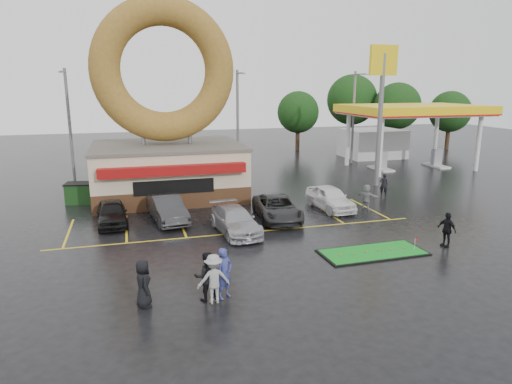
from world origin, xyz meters
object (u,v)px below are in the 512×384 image
object	(u,v)px
person_blue	(225,273)
donut_shop	(167,133)
streetlight_mid	(238,118)
putting_green	(373,252)
gas_station	(394,126)
streetlight_left	(69,123)
car_grey	(277,208)
dumpster	(81,194)
shell_sign	(382,89)
streetlight_right	(354,115)
car_black	(112,213)
car_dgrey	(167,209)
person_cameraman	(447,230)
car_silver	(235,221)
car_white	(330,198)

from	to	relation	value
person_blue	donut_shop	bearing A→B (deg)	59.70
streetlight_mid	putting_green	xyz separation A→B (m)	(1.17, -22.11, -4.74)
gas_station	streetlight_left	distance (m)	30.04
car_grey	dumpster	size ratio (longest dim) A/B	2.76
shell_sign	streetlight_left	distance (m)	24.46
streetlight_right	car_black	world-z (taller)	streetlight_right
donut_shop	dumpster	xyz separation A→B (m)	(-5.87, -0.51, -3.81)
car_dgrey	dumpster	distance (m)	7.83
streetlight_mid	person_cameraman	distance (m)	23.15
person_blue	dumpster	size ratio (longest dim) A/B	1.07
car_silver	person_blue	xyz separation A→B (m)	(-2.12, -7.35, 0.29)
streetlight_left	streetlight_mid	world-z (taller)	same
car_black	gas_station	bearing A→B (deg)	24.39
gas_station	streetlight_left	bearing A→B (deg)	-178.05
streetlight_right	person_blue	xyz separation A→B (m)	(-18.49, -25.71, -3.81)
person_blue	person_cameraman	distance (m)	11.84
car_dgrey	putting_green	xyz separation A→B (m)	(8.85, -7.80, -0.71)
gas_station	streetlight_mid	distance (m)	16.04
car_black	car_grey	distance (m)	9.46
dumpster	car_black	bearing A→B (deg)	-59.69
car_white	dumpster	distance (m)	16.50
car_silver	car_grey	size ratio (longest dim) A/B	0.93
donut_shop	car_dgrey	distance (m)	7.40
streetlight_right	car_silver	size ratio (longest dim) A/B	1.94
person_cameraman	dumpster	distance (m)	22.63
car_dgrey	donut_shop	bearing A→B (deg)	75.97
donut_shop	streetlight_mid	size ratio (longest dim) A/B	1.50
person_blue	dumpster	bearing A→B (deg)	79.39
streetlight_right	car_black	distance (m)	27.59
person_blue	car_black	bearing A→B (deg)	79.75
car_black	streetlight_right	bearing A→B (deg)	30.13
streetlight_right	car_dgrey	world-z (taller)	streetlight_right
gas_station	person_cameraman	distance (m)	24.96
streetlight_left	streetlight_mid	distance (m)	14.04
gas_station	car_silver	distance (m)	26.95
car_black	car_grey	bearing A→B (deg)	-12.68
car_dgrey	car_silver	bearing A→B (deg)	-50.67
shell_sign	person_blue	bearing A→B (deg)	-134.45
streetlight_left	car_dgrey	xyz separation A→B (m)	(6.32, -13.32, -4.03)
shell_sign	car_white	bearing A→B (deg)	-139.67
car_silver	putting_green	bearing A→B (deg)	-46.21
streetlight_mid	streetlight_right	xyz separation A→B (m)	(12.00, 1.00, 0.00)
streetlight_left	car_dgrey	distance (m)	15.28
dumpster	car_dgrey	bearing A→B (deg)	-38.87
person_cameraman	car_white	bearing A→B (deg)	-177.66
car_dgrey	person_blue	xyz separation A→B (m)	(1.18, -10.39, 0.21)
car_dgrey	car_white	bearing A→B (deg)	-8.59
car_dgrey	person_cameraman	xyz separation A→B (m)	(12.76, -7.92, 0.11)
person_blue	putting_green	xyz separation A→B (m)	(7.67, 2.60, -0.93)
car_black	putting_green	world-z (taller)	car_black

